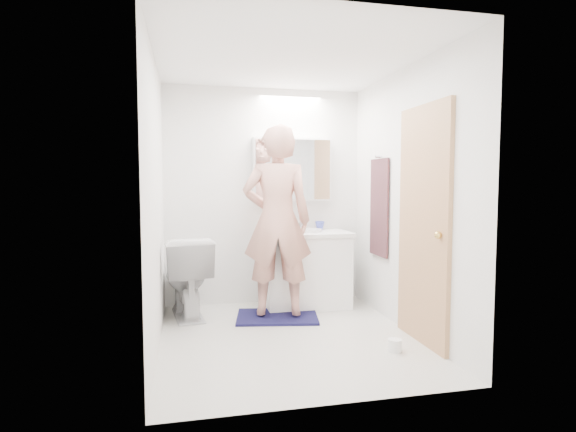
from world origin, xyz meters
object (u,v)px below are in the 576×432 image
object	(u,v)px
vanity_cabinet	(306,271)
person	(277,221)
soap_bottle_a	(281,220)
soap_bottle_b	(285,223)
toilet_paper_roll	(395,345)
medicine_cabinet	(292,170)
toilet	(187,276)
toothbrush_cup	(320,226)

from	to	relation	value
vanity_cabinet	person	xyz separation A→B (m)	(-0.39, -0.38, 0.59)
soap_bottle_a	soap_bottle_b	distance (m)	0.07
person	toilet_paper_roll	size ratio (longest dim) A/B	16.97
medicine_cabinet	person	xyz separation A→B (m)	(-0.29, -0.59, -0.52)
medicine_cabinet	toilet	distance (m)	1.63
medicine_cabinet	soap_bottle_a	size ratio (longest dim) A/B	3.52
person	toothbrush_cup	bearing A→B (deg)	-128.00
toothbrush_cup	toilet_paper_roll	xyz separation A→B (m)	(0.15, -1.64, -0.82)
medicine_cabinet	soap_bottle_b	world-z (taller)	medicine_cabinet
vanity_cabinet	soap_bottle_b	distance (m)	0.58
medicine_cabinet	toothbrush_cup	size ratio (longest dim) A/B	8.32
medicine_cabinet	toilet_paper_roll	world-z (taller)	medicine_cabinet
medicine_cabinet	vanity_cabinet	bearing A→B (deg)	-62.59
toilet_paper_roll	medicine_cabinet	bearing A→B (deg)	105.28
toothbrush_cup	medicine_cabinet	bearing A→B (deg)	170.96
toilet_paper_roll	person	bearing A→B (deg)	124.16
medicine_cabinet	toilet_paper_roll	xyz separation A→B (m)	(0.46, -1.69, -1.45)
person	soap_bottle_b	world-z (taller)	person
soap_bottle_a	toothbrush_cup	bearing A→B (deg)	1.26
person	vanity_cabinet	bearing A→B (deg)	-126.16
vanity_cabinet	toilet_paper_roll	bearing A→B (deg)	-76.59
toilet	soap_bottle_a	distance (m)	1.19
medicine_cabinet	toilet	size ratio (longest dim) A/B	1.07
toilet	soap_bottle_b	distance (m)	1.23
soap_bottle_b	toothbrush_cup	world-z (taller)	soap_bottle_b
medicine_cabinet	toilet_paper_roll	size ratio (longest dim) A/B	8.00
toilet	toilet_paper_roll	distance (m)	2.15
toilet	toothbrush_cup	xyz separation A→B (m)	(1.48, 0.28, 0.46)
toilet	soap_bottle_b	xyz separation A→B (m)	(1.08, 0.30, 0.50)
person	toothbrush_cup	size ratio (longest dim) A/B	17.65
toilet	soap_bottle_a	bearing A→B (deg)	-172.91
toilet	soap_bottle_b	world-z (taller)	soap_bottle_b
person	soap_bottle_a	bearing A→B (deg)	-95.36
soap_bottle_a	toilet_paper_roll	xyz separation A→B (m)	(0.60, -1.63, -0.90)
vanity_cabinet	toilet	xyz separation A→B (m)	(-1.28, -0.12, 0.02)
toilet	toothbrush_cup	size ratio (longest dim) A/B	7.78
toilet	person	distance (m)	1.08
medicine_cabinet	person	size ratio (longest dim) A/B	0.47
medicine_cabinet	soap_bottle_a	xyz separation A→B (m)	(-0.14, -0.06, -0.55)
toilet	person	xyz separation A→B (m)	(0.88, -0.26, 0.57)
vanity_cabinet	toilet	distance (m)	1.28
vanity_cabinet	soap_bottle_a	distance (m)	0.63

